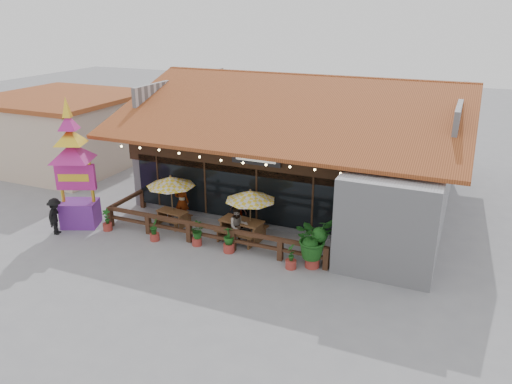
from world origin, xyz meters
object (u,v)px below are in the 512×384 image
at_px(umbrella_right, 250,196).
at_px(thai_sign_tower, 73,155).
at_px(pedestrian, 56,216).
at_px(umbrella_left, 171,182).
at_px(tropical_plant, 313,239).
at_px(picnic_table_left, 173,215).
at_px(picnic_table_right, 242,226).

distance_m(umbrella_right, thai_sign_tower, 7.77).
xyz_separation_m(thai_sign_tower, pedestrian, (-0.32, -1.10, -2.43)).
xyz_separation_m(umbrella_left, thai_sign_tower, (-3.65, -1.76, 1.24)).
bearing_deg(umbrella_right, tropical_plant, -21.85).
relative_size(tropical_plant, pedestrian, 1.26).
xyz_separation_m(picnic_table_left, pedestrian, (-4.01, -2.77, 0.36)).
bearing_deg(thai_sign_tower, umbrella_right, 12.61).
bearing_deg(picnic_table_right, picnic_table_left, 177.93).
height_order(umbrella_left, picnic_table_left, umbrella_left).
height_order(picnic_table_left, picnic_table_right, picnic_table_right).
bearing_deg(umbrella_left, picnic_table_left, -63.66).
bearing_deg(thai_sign_tower, picnic_table_right, 12.26).
height_order(umbrella_right, picnic_table_right, umbrella_right).
bearing_deg(umbrella_left, picnic_table_right, -3.49).
xyz_separation_m(umbrella_left, tropical_plant, (6.90, -1.32, -0.84)).
distance_m(picnic_table_right, tropical_plant, 3.64).
relative_size(umbrella_left, tropical_plant, 1.36).
bearing_deg(tropical_plant, thai_sign_tower, -177.61).
distance_m(umbrella_right, tropical_plant, 3.40).
bearing_deg(pedestrian, umbrella_left, -73.24).
bearing_deg(umbrella_right, pedestrian, -160.44).
relative_size(picnic_table_right, pedestrian, 1.19).
relative_size(umbrella_left, picnic_table_left, 1.86).
bearing_deg(umbrella_right, thai_sign_tower, -167.39).
bearing_deg(picnic_table_left, picnic_table_right, -2.07).
height_order(picnic_table_right, pedestrian, pedestrian).
bearing_deg(thai_sign_tower, pedestrian, -106.16).
height_order(picnic_table_right, tropical_plant, tropical_plant).
relative_size(picnic_table_left, tropical_plant, 0.73).
distance_m(umbrella_left, tropical_plant, 7.07).
xyz_separation_m(umbrella_left, picnic_table_left, (0.04, -0.09, -1.56)).
height_order(umbrella_left, picnic_table_right, umbrella_left).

